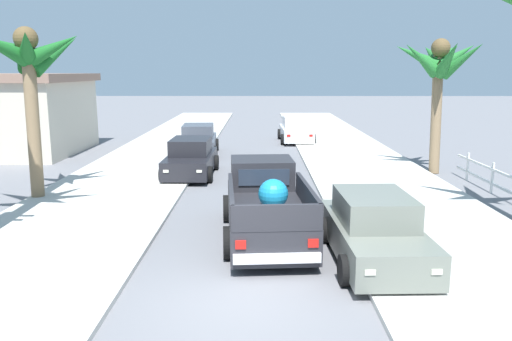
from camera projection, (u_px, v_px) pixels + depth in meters
ground_plane at (244, 301)px, 9.37m from camera, size 160.00×160.00×0.00m
sidewalk_left at (137, 172)px, 21.16m from camera, size 5.00×60.00×0.12m
sidewalk_right at (368, 172)px, 21.10m from camera, size 5.00×60.00×0.12m
curb_left at (163, 172)px, 21.15m from camera, size 0.16×60.00×0.10m
curb_right at (342, 172)px, 21.10m from camera, size 0.16×60.00×0.10m
pickup_truck at (266, 206)px, 13.00m from camera, size 2.47×5.33×1.80m
car_left_near at (374, 230)px, 11.26m from camera, size 2.12×4.30×1.54m
car_right_near at (191, 159)px, 20.54m from camera, size 2.05×4.27×1.54m
car_left_mid at (198, 141)px, 25.85m from camera, size 2.21×4.34×1.54m
car_right_mid at (296, 130)px, 30.46m from camera, size 2.13×4.30×1.54m
palm_tree_right_fore at (28, 62)px, 16.02m from camera, size 3.48×3.57×5.63m
palm_tree_right_mid at (440, 65)px, 20.42m from camera, size 3.30×3.91×5.55m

